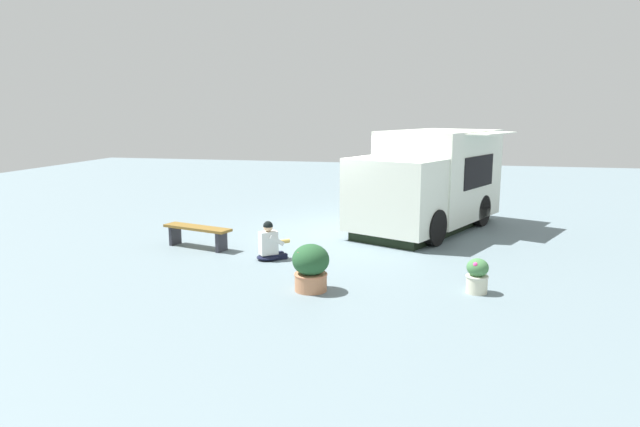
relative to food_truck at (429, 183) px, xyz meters
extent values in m
plane|color=slate|center=(-1.34, 1.71, -1.24)|extent=(40.00, 40.00, 0.00)
cube|color=silver|center=(0.55, -0.24, 0.18)|extent=(4.06, 3.46, 2.37)
cube|color=silver|center=(-1.69, 0.77, -0.11)|extent=(2.23, 2.57, 1.78)
cube|color=black|center=(-2.34, 1.06, 0.20)|extent=(0.77, 1.65, 0.67)
cube|color=black|center=(0.08, -1.28, 0.32)|extent=(1.73, 0.80, 0.83)
cube|color=white|center=(-0.04, -1.54, 1.33)|extent=(2.13, 1.40, 0.03)
cube|color=black|center=(-0.12, 0.06, -1.12)|extent=(4.99, 3.56, 0.24)
cylinder|color=black|center=(-1.09, 1.61, -0.81)|extent=(0.88, 0.56, 0.86)
cylinder|color=black|center=(-1.93, -0.24, -0.81)|extent=(0.88, 0.56, 0.86)
cylinder|color=black|center=(1.52, 0.43, -0.81)|extent=(0.88, 0.56, 0.86)
cylinder|color=black|center=(0.69, -1.42, -0.81)|extent=(0.88, 0.56, 0.86)
ellipsoid|color=black|center=(-4.01, 3.20, -1.18)|extent=(0.67, 0.68, 0.12)
cube|color=black|center=(-3.95, 2.98, -1.18)|extent=(0.32, 0.35, 0.11)
cube|color=black|center=(-3.80, 3.11, -1.18)|extent=(0.32, 0.35, 0.11)
cube|color=silver|center=(-4.01, 3.20, -0.87)|extent=(0.41, 0.43, 0.50)
sphere|color=#DEB189|center=(-4.01, 3.20, -0.53)|extent=(0.20, 0.20, 0.20)
sphere|color=black|center=(-4.01, 3.20, -0.50)|extent=(0.21, 0.21, 0.21)
cube|color=silver|center=(-4.00, 3.02, -0.81)|extent=(0.29, 0.32, 0.27)
cube|color=silver|center=(-3.83, 3.16, -0.81)|extent=(0.29, 0.32, 0.27)
cylinder|color=#D4AF53|center=(-3.80, 2.96, -0.88)|extent=(0.29, 0.34, 0.09)
cube|color=red|center=(-3.80, 2.96, -0.86)|extent=(0.22, 0.27, 0.02)
cylinder|color=beige|center=(-5.31, -1.04, -1.08)|extent=(0.37, 0.37, 0.31)
torus|color=beige|center=(-5.31, -1.04, -0.94)|extent=(0.40, 0.40, 0.04)
ellipsoid|color=#447A46|center=(-5.31, -1.04, -0.78)|extent=(0.38, 0.38, 0.32)
sphere|color=#E236A4|center=(-5.44, -1.01, -0.71)|extent=(0.06, 0.06, 0.06)
sphere|color=#E62B9F|center=(-5.19, -0.95, -0.74)|extent=(0.05, 0.05, 0.05)
sphere|color=#E02589|center=(-5.21, -0.97, -0.69)|extent=(0.06, 0.06, 0.06)
sphere|color=#EC3F8A|center=(-5.43, -1.00, -0.70)|extent=(0.09, 0.09, 0.09)
cylinder|color=tan|center=(-5.83, 1.82, -1.08)|extent=(0.57, 0.57, 0.32)
torus|color=#C17654|center=(-5.83, 1.82, -0.94)|extent=(0.59, 0.59, 0.04)
ellipsoid|color=#24512D|center=(-5.83, 1.82, -0.68)|extent=(0.66, 0.66, 0.56)
sphere|color=red|center=(-6.00, 1.98, -0.54)|extent=(0.09, 0.09, 0.09)
sphere|color=#DA1843|center=(-5.65, 1.64, -0.57)|extent=(0.06, 0.06, 0.06)
sphere|color=red|center=(-5.72, 2.06, -0.61)|extent=(0.06, 0.06, 0.06)
sphere|color=#E51D43|center=(-6.02, 1.76, -0.50)|extent=(0.06, 0.06, 0.06)
sphere|color=#D40E4C|center=(-5.76, 2.01, -0.51)|extent=(0.07, 0.07, 0.07)
sphere|color=red|center=(-6.08, 1.76, -0.57)|extent=(0.08, 0.08, 0.08)
cube|color=brown|center=(-3.38, 5.12, -0.76)|extent=(0.86, 1.78, 0.06)
cube|color=#292931|center=(-3.57, 4.45, -1.02)|extent=(0.35, 0.17, 0.45)
cube|color=#292931|center=(-3.19, 5.78, -1.02)|extent=(0.35, 0.17, 0.45)
camera|label=1|loc=(-15.05, -0.45, 1.91)|focal=31.38mm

